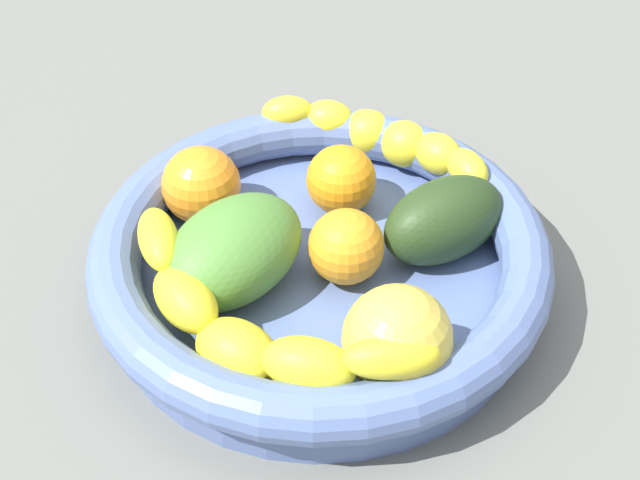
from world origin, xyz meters
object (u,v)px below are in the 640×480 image
Objects in this scene: avocado_dark at (444,220)px; mango_green at (233,251)px; orange_mid_left at (347,243)px; banana_draped_right at (249,328)px; fruit_bowl at (320,261)px; orange_front at (201,185)px; banana_draped_left at (382,138)px; orange_mid_right at (338,179)px; apple_yellow at (397,339)px.

avocado_dark is 15.58cm from mango_green.
banana_draped_right is at bearing 156.03° from orange_mid_left.
fruit_bowl is 3.37× the size of avocado_dark.
orange_front is 0.61× the size of avocado_dark.
banana_draped_left is 10.97cm from avocado_dark.
orange_front reaches higher than fruit_bowl.
fruit_bowl is 10.24cm from banana_draped_right.
orange_mid_right is 0.77× the size of apple_yellow.
banana_draped_left is at bearing -22.15° from orange_mid_right.
orange_mid_left is at bearing 120.86° from avocado_dark.
orange_mid_left is 1.01× the size of orange_mid_right.
banana_draped_left reaches higher than fruit_bowl.
orange_mid_right is 0.47× the size of mango_green.
mango_green is (6.84, 3.06, -0.06)cm from banana_draped_right.
apple_yellow is 0.72× the size of avocado_dark.
banana_draped_left is (13.28, -2.17, 2.01)cm from fruit_bowl.
banana_draped_left is at bearing -25.79° from mango_green.
orange_front reaches higher than orange_mid_left.
mango_green is at bearing 154.21° from banana_draped_left.
apple_yellow is (-21.95, -4.78, 0.63)cm from banana_draped_left.
fruit_bowl is at bearing 170.73° from banana_draped_left.
apple_yellow is at bearing -150.82° from orange_mid_left.
mango_green reaches higher than avocado_dark.
mango_green is at bearing 116.39° from fruit_bowl.
banana_draped_left is at bearing -53.21° from orange_front.
fruit_bowl is 6.68cm from mango_green.
banana_draped_left is 1.73× the size of mango_green.
fruit_bowl is 4.69× the size of apple_yellow.
avocado_dark is at bearing -6.15° from apple_yellow.
orange_mid_right is at bearing -71.28° from orange_front.
banana_draped_left is 3.65× the size of orange_mid_left.
fruit_bowl is at bearing 100.86° from orange_mid_left.
apple_yellow is at bearing -141.28° from fruit_bowl.
banana_draped_right reaches higher than fruit_bowl.
banana_draped_left is 2.82× the size of apple_yellow.
mango_green is at bearing 112.72° from orange_mid_left.
apple_yellow reaches higher than banana_draped_right.
banana_draped_right is (-22.90, 4.70, 0.42)cm from banana_draped_left.
orange_front is at bearing 53.38° from apple_yellow.
banana_draped_left is 17.83cm from mango_green.
banana_draped_right is at bearing 95.70° from apple_yellow.
orange_front is at bearing 126.79° from banana_draped_left.
banana_draped_right is 2.02× the size of mango_green.
orange_mid_right is (7.06, 2.12, -0.03)cm from orange_mid_left.
apple_yellow is at bearing 173.85° from avocado_dark.
apple_yellow is (-12.72, -17.12, 0.52)cm from orange_front.
apple_yellow is at bearing -126.62° from orange_front.
fruit_bowl is 5.50× the size of orange_front.
banana_draped_left is 3.68× the size of orange_mid_right.
orange_mid_right is at bearing 69.38° from avocado_dark.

